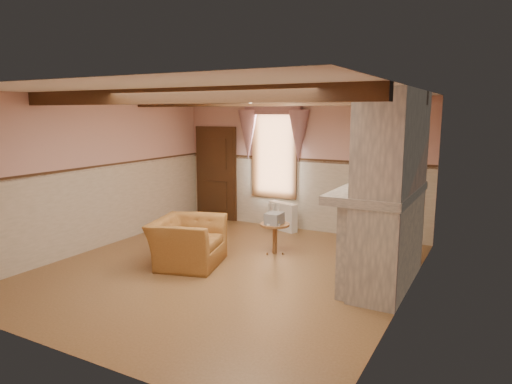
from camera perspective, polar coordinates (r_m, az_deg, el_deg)
The scene contains 26 objects.
floor at distance 7.46m, azimuth -3.83°, elevation -9.63°, with size 5.50×6.00×0.01m, color brown.
ceiling at distance 7.04m, azimuth -4.10°, elevation 12.39°, with size 5.50×6.00×0.01m, color silver.
wall_back at distance 9.76m, azimuth 5.55°, elevation 3.44°, with size 5.50×0.02×2.80m, color #CD998E.
wall_front at distance 4.91m, azimuth -23.14°, elevation -3.76°, with size 5.50×0.02×2.80m, color #CD998E.
wall_left at distance 8.89m, azimuth -19.11°, elevation 2.30°, with size 0.02×6.00×2.80m, color #CD998E.
wall_right at distance 6.12m, azimuth 18.35°, elevation -0.88°, with size 0.02×6.00×2.80m, color #CD998E.
wainscot at distance 7.24m, azimuth -3.90°, elevation -4.03°, with size 5.50×6.00×1.50m, color beige, non-canonical shape.
chair_rail at distance 7.10m, azimuth -3.97°, elevation 1.86°, with size 5.50×6.00×0.08m, color black, non-canonical shape.
firebox at distance 7.07m, azimuth 12.79°, elevation -7.13°, with size 0.20×0.95×0.90m, color black.
armchair at distance 7.65m, azimuth -8.54°, elevation -6.18°, with size 1.19×1.04×0.77m, color #9E662D.
side_table at distance 8.18m, azimuth 2.37°, elevation -5.83°, with size 0.52×0.52×0.55m, color brown.
book_stack at distance 8.06m, azimuth 2.30°, elevation -3.32°, with size 0.26×0.32×0.20m, color #B7AD8C.
radiator at distance 9.77m, azimuth 3.38°, elevation -3.07°, with size 0.70×0.18×0.60m, color white.
bowl at distance 6.60m, azimuth 14.70°, elevation 0.58°, with size 0.32×0.32×0.08m, color brown.
mantel_clock at distance 7.56m, azimuth 16.56°, elevation 2.11°, with size 0.14×0.24×0.20m, color black.
oil_lamp at distance 7.27m, azimuth 16.09°, elevation 2.15°, with size 0.11×0.11×0.28m, color gold.
candle_red at distance 6.17m, azimuth 13.73°, elevation 0.38°, with size 0.06×0.06×0.16m, color #A11A13.
jar_yellow at distance 6.34m, azimuth 14.13°, elevation 0.43°, with size 0.06×0.06×0.12m, color gold.
fireplace at distance 6.76m, azimuth 16.56°, elevation 0.20°, with size 0.85×2.00×2.80m, color gray.
mantel at distance 6.80m, azimuth 15.06°, elevation -0.01°, with size 1.05×2.05×0.12m, color gray.
overmantel_mirror at distance 6.77m, azimuth 13.77°, elevation 5.21°, with size 0.06×1.44×1.04m, color silver.
door at distance 10.74m, azimuth -4.98°, elevation 2.15°, with size 1.10×0.10×2.10m, color black.
window at distance 9.95m, azimuth 2.31°, elevation 5.05°, with size 1.06×0.08×2.02m, color white.
window_drapes at distance 9.84m, azimuth 2.10°, elevation 8.49°, with size 1.30×0.14×1.40m, color gray.
ceiling_beam_front at distance 6.06m, azimuth -10.34°, elevation 11.72°, with size 5.50×0.18×0.20m, color black.
ceiling_beam_back at distance 8.07m, azimuth 0.59°, elevation 11.39°, with size 5.50×0.18×0.20m, color black.
Camera 1 is at (3.78, -5.93, 2.49)m, focal length 32.00 mm.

